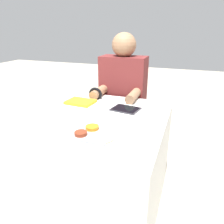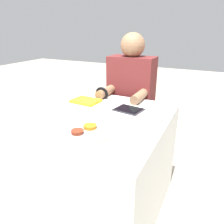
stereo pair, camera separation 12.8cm
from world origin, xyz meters
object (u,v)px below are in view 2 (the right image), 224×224
at_px(thali_tray, 90,134).
at_px(tablet_device, 129,110).
at_px(red_notebook, 86,101).
at_px(person_diner, 130,107).

height_order(thali_tray, tablet_device, thali_tray).
bearing_deg(red_notebook, thali_tray, -55.57).
bearing_deg(tablet_device, thali_tray, -95.58).
bearing_deg(thali_tray, tablet_device, 84.42).
height_order(tablet_device, person_diner, person_diner).
distance_m(thali_tray, tablet_device, 0.44).
height_order(thali_tray, person_diner, person_diner).
height_order(red_notebook, person_diner, person_diner).
distance_m(tablet_device, person_diner, 0.47).
relative_size(tablet_device, person_diner, 0.17).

